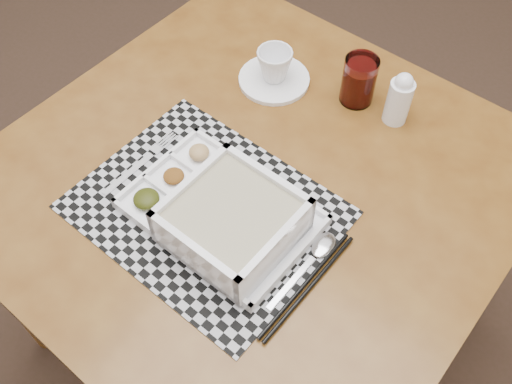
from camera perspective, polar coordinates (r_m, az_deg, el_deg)
floor at (r=2.09m, az=-17.75°, el=4.22°), size 5.00×5.00×0.00m
dining_table at (r=1.12m, az=-0.23°, el=-0.44°), size 1.00×1.00×0.68m
placemat at (r=1.02m, az=-5.04°, el=-1.76°), size 0.48×0.39×0.00m
serving_tray at (r=0.96m, az=-2.81°, el=-2.71°), size 0.34×0.26×0.09m
fork at (r=1.09m, az=-11.37°, el=3.05°), size 0.04×0.19×0.00m
spoon at (r=0.97m, az=6.31°, el=-5.84°), size 0.04×0.18×0.01m
chopsticks at (r=0.93m, az=5.16°, el=-9.33°), size 0.04×0.24×0.01m
saucer at (r=1.22m, az=1.81°, el=11.19°), size 0.15×0.15×0.01m
cup at (r=1.20m, az=1.86°, el=12.58°), size 0.09×0.09×0.07m
juice_glass at (r=1.17m, az=10.22°, el=10.79°), size 0.07×0.07×0.10m
creamer_bottle at (r=1.14m, az=14.14°, el=9.05°), size 0.05×0.05×0.12m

